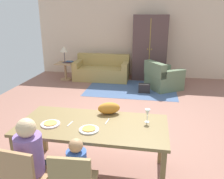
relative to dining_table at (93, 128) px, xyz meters
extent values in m
cube|color=#926152|center=(0.08, 2.12, -0.70)|extent=(6.86, 6.69, 0.02)
cube|color=beige|center=(0.08, 5.52, 0.66)|extent=(6.86, 0.10, 2.70)
cube|color=olive|center=(0.00, 0.00, 0.05)|extent=(1.96, 0.93, 0.04)
cube|color=olive|center=(-0.92, -0.40, -0.33)|extent=(0.06, 0.06, 0.72)
cube|color=olive|center=(0.92, -0.40, -0.33)|extent=(0.06, 0.06, 0.72)
cube|color=olive|center=(-0.92, 0.40, -0.33)|extent=(0.06, 0.06, 0.72)
cube|color=olive|center=(0.92, 0.40, -0.33)|extent=(0.06, 0.06, 0.72)
cylinder|color=white|center=(-0.54, -0.12, 0.08)|extent=(0.25, 0.25, 0.02)
cylinder|color=gold|center=(-0.54, -0.12, 0.09)|extent=(0.17, 0.17, 0.01)
cylinder|color=white|center=(0.00, -0.18, 0.08)|extent=(0.25, 0.25, 0.02)
cylinder|color=gold|center=(0.00, -0.18, 0.09)|extent=(0.17, 0.17, 0.01)
cylinder|color=silver|center=(0.70, 0.18, 0.07)|extent=(0.06, 0.06, 0.01)
cylinder|color=silver|center=(0.70, 0.18, 0.12)|extent=(0.01, 0.01, 0.09)
cone|color=silver|center=(0.70, 0.18, 0.21)|extent=(0.07, 0.07, 0.09)
cube|color=silver|center=(-0.29, -0.05, 0.07)|extent=(0.04, 0.15, 0.01)
cube|color=silver|center=(0.18, 0.10, 0.07)|extent=(0.03, 0.17, 0.01)
cube|color=tan|center=(-0.54, -0.74, -0.26)|extent=(0.46, 0.46, 0.04)
cube|color=tan|center=(-0.56, -0.93, -0.03)|extent=(0.42, 0.08, 0.42)
cylinder|color=#8564B1|center=(-0.54, -0.68, -0.01)|extent=(0.30, 0.30, 0.46)
sphere|color=beige|center=(-0.54, -0.68, 0.31)|extent=(0.21, 0.21, 0.21)
cube|color=#9F824F|center=(0.01, -0.93, -0.03)|extent=(0.42, 0.07, 0.42)
cylinder|color=#385EB3|center=(0.00, -0.68, -0.08)|extent=(0.22, 0.22, 0.33)
sphere|color=tan|center=(0.00, -0.68, 0.16)|extent=(0.15, 0.15, 0.15)
ellipsoid|color=orange|center=(0.15, 0.36, 0.15)|extent=(0.35, 0.25, 0.17)
cube|color=#455E86|center=(0.15, 3.91, -0.69)|extent=(2.60, 1.80, 0.01)
cube|color=tan|center=(-0.93, 4.71, -0.48)|extent=(1.80, 0.84, 0.42)
cube|color=tan|center=(-0.93, 5.05, -0.07)|extent=(1.80, 0.20, 0.40)
cube|color=tan|center=(-1.74, 4.71, -0.17)|extent=(0.18, 0.84, 0.20)
cube|color=tan|center=(-0.12, 4.71, -0.17)|extent=(0.18, 0.84, 0.20)
cube|color=#617454|center=(1.09, 4.11, -0.48)|extent=(1.17, 1.18, 0.42)
cube|color=#617454|center=(0.81, 3.92, -0.07)|extent=(0.64, 0.81, 0.40)
cube|color=#617454|center=(1.28, 3.84, -0.17)|extent=(0.80, 0.62, 0.20)
cube|color=#617454|center=(0.90, 4.39, -0.17)|extent=(0.80, 0.62, 0.20)
cube|color=#513937|center=(0.62, 5.13, 0.36)|extent=(1.10, 0.56, 2.10)
cube|color=gold|center=(0.62, 4.84, 0.36)|extent=(0.02, 0.01, 1.89)
sphere|color=gold|center=(0.56, 4.84, 0.36)|extent=(0.04, 0.04, 0.04)
sphere|color=gold|center=(0.68, 4.84, 0.36)|extent=(0.04, 0.04, 0.04)
cube|color=tan|center=(-2.13, 4.51, -0.13)|extent=(0.56, 0.56, 0.03)
cylinder|color=tan|center=(-2.13, 4.51, -0.42)|extent=(0.08, 0.08, 0.55)
cylinder|color=tan|center=(-2.13, 4.51, -0.68)|extent=(0.36, 0.36, 0.03)
cylinder|color=#493C44|center=(-2.13, 4.51, -0.10)|extent=(0.16, 0.16, 0.02)
cylinder|color=#493C44|center=(-2.13, 4.51, 0.08)|extent=(0.02, 0.02, 0.34)
cone|color=beige|center=(-2.13, 4.51, 0.34)|extent=(0.26, 0.26, 0.18)
cube|color=#9C3536|center=(-1.98, 4.56, -0.10)|extent=(0.22, 0.16, 0.03)
cube|color=#385881|center=(-1.96, 4.53, -0.07)|extent=(0.22, 0.16, 0.03)
cube|color=black|center=(0.54, 3.61, -0.56)|extent=(0.32, 0.16, 0.26)
camera|label=1|loc=(0.74, -2.69, 1.46)|focal=37.38mm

